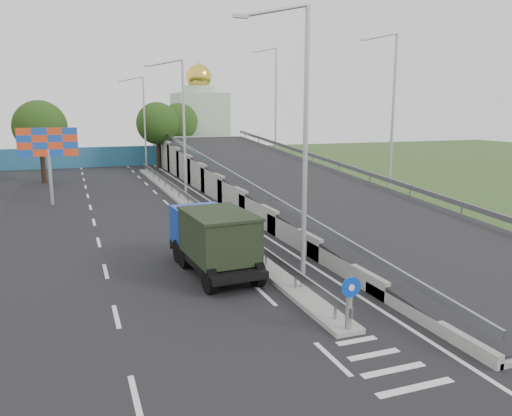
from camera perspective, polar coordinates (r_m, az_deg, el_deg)
name	(u,v)px	position (r m, az deg, el deg)	size (l,w,h in m)	color
ground	(391,369)	(14.29, 15.17, -17.37)	(160.00, 160.00, 0.00)	#2D4C1E
road_surface	(155,222)	(31.16, -11.51, -1.53)	(26.00, 90.00, 0.04)	black
median	(188,205)	(35.54, -7.77, 0.31)	(1.00, 44.00, 0.20)	gray
overpass_ramp	(286,177)	(37.59, 3.40, 3.54)	(10.00, 50.00, 3.50)	gray
median_guardrail	(188,196)	(35.42, -7.79, 1.34)	(0.09, 44.00, 0.71)	gray
sign_bollard	(349,303)	(15.49, 10.64, -10.63)	(0.64, 0.23, 1.67)	black
lamp_post_near	(301,136)	(17.84, 5.13, 8.15)	(2.74, 0.18, 10.08)	#B2B5B7
lamp_post_mid	(181,123)	(36.90, -8.53, 9.62)	(2.74, 0.18, 10.08)	#B2B5B7
lamp_post_far	(143,118)	(56.61, -12.82, 9.97)	(2.74, 0.18, 10.08)	#B2B5B7
blue_wall	(102,157)	(62.43, -17.14, 5.60)	(30.00, 0.50, 2.40)	teal
church	(200,120)	(72.26, -6.44, 9.98)	(7.00, 7.00, 13.80)	#B2CCAD
billboard	(48,147)	(38.19, -22.68, 6.49)	(4.00, 0.24, 5.50)	#B2B5B7
tree_left_mid	(40,127)	(50.17, -23.46, 8.49)	(4.80, 4.80, 7.60)	black
tree_median_far	(157,124)	(58.88, -11.22, 9.45)	(4.80, 4.80, 7.60)	black
tree_ramp_far	(179,122)	(66.50, -8.77, 9.71)	(4.80, 4.80, 7.60)	black
dump_truck	(213,237)	(20.94, -4.96, -3.35)	(2.65, 6.27, 2.71)	black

